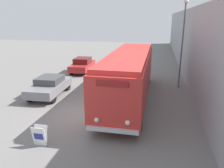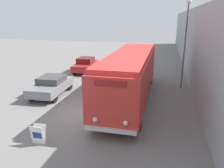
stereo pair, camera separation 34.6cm
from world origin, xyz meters
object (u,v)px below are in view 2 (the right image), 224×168
(sign_board, at_px, (38,135))
(parked_car_mid, at_px, (86,65))
(vintage_bus, at_px, (130,73))
(streetlamp, at_px, (186,33))
(parked_car_near, at_px, (52,85))

(sign_board, bearing_deg, parked_car_mid, 101.57)
(sign_board, height_order, parked_car_mid, parked_car_mid)
(vintage_bus, height_order, streetlamp, streetlamp)
(sign_board, distance_m, parked_car_near, 6.73)
(vintage_bus, bearing_deg, parked_car_near, -176.13)
(parked_car_mid, bearing_deg, parked_car_near, -91.60)
(parked_car_near, distance_m, parked_car_mid, 7.46)
(streetlamp, relative_size, parked_car_near, 1.59)
(streetlamp, distance_m, parked_car_mid, 10.73)
(sign_board, distance_m, parked_car_mid, 13.92)
(parked_car_near, bearing_deg, streetlamp, 20.14)
(vintage_bus, distance_m, parked_car_near, 5.87)
(vintage_bus, xyz_separation_m, streetlamp, (3.61, 3.57, 2.51))
(streetlamp, relative_size, parked_car_mid, 1.63)
(vintage_bus, relative_size, streetlamp, 1.68)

